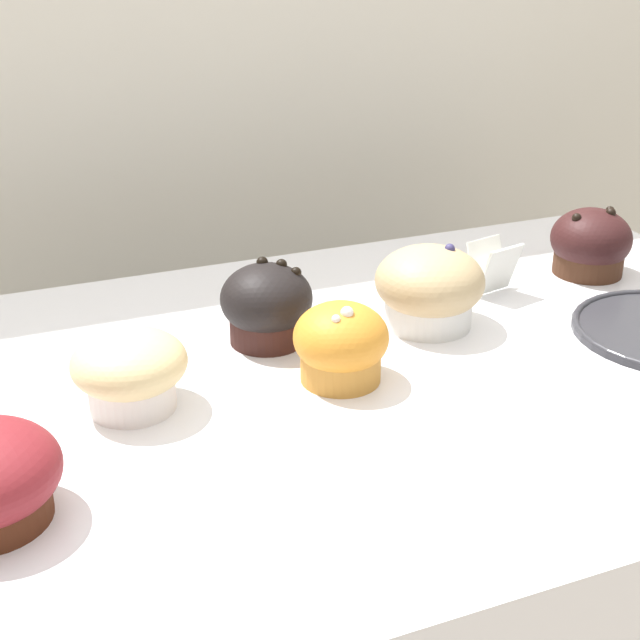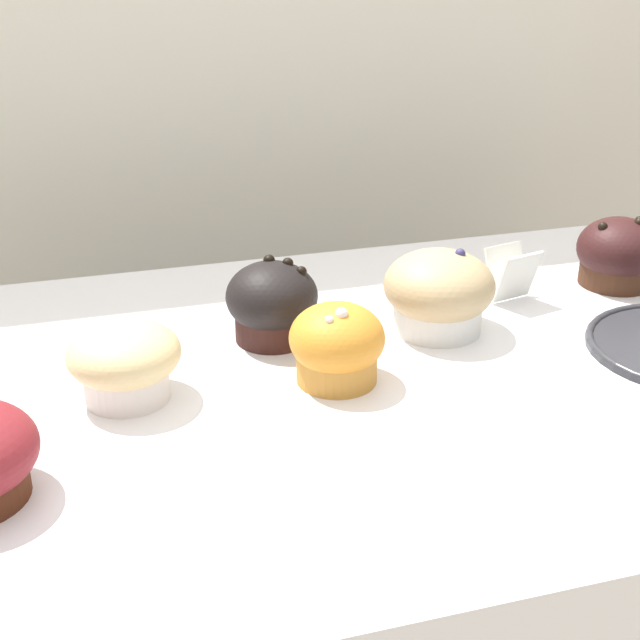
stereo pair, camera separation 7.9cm
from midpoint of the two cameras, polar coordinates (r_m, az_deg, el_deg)
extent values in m
cube|color=beige|center=(1.40, -8.88, 5.49)|extent=(3.20, 0.10, 1.80)
cylinder|color=#402416|center=(1.10, 14.88, 3.95)|extent=(0.08, 0.08, 0.04)
ellipsoid|color=#331616|center=(1.10, 15.00, 5.02)|extent=(0.10, 0.10, 0.07)
sphere|color=black|center=(1.10, 16.13, 6.70)|extent=(0.01, 0.01, 0.01)
sphere|color=black|center=(1.07, 14.08, 6.32)|extent=(0.01, 0.01, 0.01)
sphere|color=black|center=(1.09, 16.15, 6.56)|extent=(0.01, 0.01, 0.01)
cylinder|color=#341A17|center=(0.90, -5.93, -0.05)|extent=(0.08, 0.08, 0.05)
ellipsoid|color=black|center=(0.89, -6.00, 1.33)|extent=(0.09, 0.09, 0.07)
sphere|color=black|center=(0.89, -5.05, 3.51)|extent=(0.01, 0.01, 0.01)
sphere|color=black|center=(0.89, -6.27, 3.64)|extent=(0.01, 0.01, 0.01)
sphere|color=black|center=(0.88, -4.13, 3.01)|extent=(0.01, 0.01, 0.01)
cylinder|color=silver|center=(0.93, 4.56, 1.04)|extent=(0.09, 0.09, 0.05)
ellipsoid|color=tan|center=(0.92, 4.61, 2.46)|extent=(0.11, 0.11, 0.07)
sphere|color=navy|center=(0.92, 5.87, 4.51)|extent=(0.01, 0.01, 0.01)
cylinder|color=white|center=(0.80, -14.78, -4.13)|extent=(0.08, 0.08, 0.04)
ellipsoid|color=#E1C385|center=(0.79, -14.95, -2.71)|extent=(0.10, 0.10, 0.05)
cylinder|color=#C68435|center=(0.82, -1.42, -2.54)|extent=(0.07, 0.07, 0.04)
ellipsoid|color=orange|center=(0.81, -1.44, -1.17)|extent=(0.09, 0.09, 0.06)
sphere|color=white|center=(0.79, -1.13, 0.41)|extent=(0.01, 0.01, 0.01)
sphere|color=white|center=(0.78, -1.87, -0.01)|extent=(0.01, 0.01, 0.01)
cube|color=white|center=(1.02, 8.48, 3.50)|extent=(0.05, 0.03, 0.06)
cube|color=silver|center=(1.01, 9.25, 3.16)|extent=(0.05, 0.03, 0.06)
camera|label=1|loc=(0.04, -92.69, -1.24)|focal=50.00mm
camera|label=2|loc=(0.04, 87.31, 1.24)|focal=50.00mm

